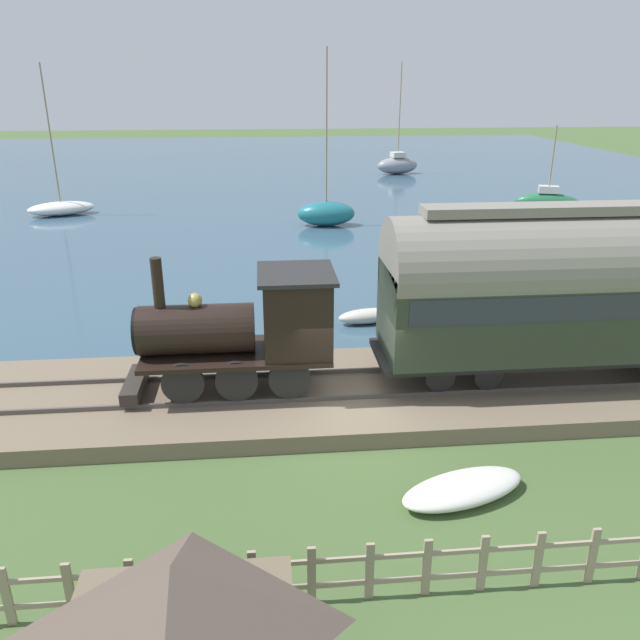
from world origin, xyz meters
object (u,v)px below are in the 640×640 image
Objects in this scene: sailboat_green at (547,202)px; sailboat_gray at (397,165)px; sailboat_white at (61,207)px; rowboat_far_out at (368,316)px; rowboat_near_shore at (592,326)px; beached_dinghy at (463,489)px; sailboat_teal at (326,213)px; steam_locomotive at (250,325)px; passenger_coach at (572,286)px.

sailboat_gray reaches higher than sailboat_green.
sailboat_gray is 29.95m from sailboat_white.
sailboat_green is at bearing -47.54° from rowboat_far_out.
beached_dinghy is (-8.37, 7.11, -0.04)m from rowboat_near_shore.
sailboat_white is (-16.31, 25.13, -0.34)m from sailboat_gray.
sailboat_gray is 3.88× the size of rowboat_near_shore.
sailboat_teal is at bearing -125.07° from sailboat_white.
sailboat_teal reaches higher than beached_dinghy.
beached_dinghy is at bearing 92.71° from rowboat_near_shore.
sailboat_green is (23.91, -18.74, -1.56)m from steam_locomotive.
sailboat_green is at bearing -38.09° from steam_locomotive.
beached_dinghy is at bearing -177.32° from sailboat_teal.
sailboat_white is 26.16m from rowboat_far_out.
sailboat_white is 3.68× the size of rowboat_near_shore.
beached_dinghy is at bearing 170.72° from sailboat_green.
passenger_coach is 3.39× the size of beached_dinghy.
rowboat_near_shore is (-22.06, -23.72, -0.23)m from sailboat_white.
sailboat_gray reaches higher than rowboat_far_out.
rowboat_near_shore is (-1.60, -7.42, -0.01)m from rowboat_far_out.
passenger_coach reaches higher than rowboat_far_out.
sailboat_green is at bearing -67.05° from rowboat_near_shore.
rowboat_near_shore is (3.98, -11.44, -2.01)m from steam_locomotive.
sailboat_gray is (18.44, 5.89, 0.13)m from sailboat_green.
rowboat_far_out is (-20.46, -16.29, -0.23)m from sailboat_white.
sailboat_white is (2.14, 31.01, -0.22)m from sailboat_green.
beached_dinghy is at bearing -170.75° from sailboat_white.
sailboat_green is 0.60× the size of sailboat_white.
rowboat_far_out is at bearing -35.76° from steam_locomotive.
sailboat_green is 31.09m from sailboat_white.
sailboat_green is 21.22m from rowboat_near_shore.
sailboat_gray is 38.40m from rowboat_near_shore.
passenger_coach is at bearing 95.37° from rowboat_near_shore.
beached_dinghy is at bearing 137.40° from passenger_coach.
passenger_coach is 1.07× the size of sailboat_gray.
passenger_coach is at bearing -90.00° from steam_locomotive.
passenger_coach is 6.60m from beached_dinghy.
sailboat_green is 2.22× the size of rowboat_near_shore.
passenger_coach is 21.96m from sailboat_teal.
rowboat_near_shore is at bearing -110.92° from rowboat_far_out.
sailboat_green reaches higher than rowboat_near_shore.
sailboat_white is at bearing 38.40° from passenger_coach.
passenger_coach is at bearing -160.98° from sailboat_white.
beached_dinghy is (-4.38, 4.03, -2.84)m from passenger_coach.
sailboat_teal is (21.43, -4.17, -1.51)m from steam_locomotive.
sailboat_gray reaches higher than sailboat_white.
steam_locomotive is 2.19× the size of rowboat_near_shore.
sailboat_teal is 3.97× the size of rowboat_near_shore.
sailboat_teal is (21.43, 4.20, -2.30)m from passenger_coach.
steam_locomotive is 0.60× the size of sailboat_white.
rowboat_near_shore is at bearing 177.59° from sailboat_green.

